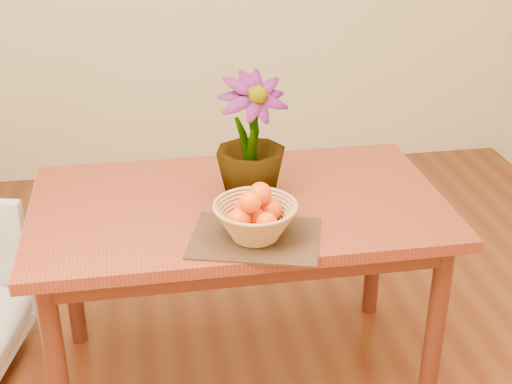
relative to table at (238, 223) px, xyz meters
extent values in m
cube|color=maroon|center=(0.00, 0.00, 0.07)|extent=(1.40, 0.80, 0.04)
cube|color=#471C10|center=(0.00, 0.00, 0.01)|extent=(1.28, 0.68, 0.08)
cylinder|color=#471C10|center=(-0.62, -0.32, -0.31)|extent=(0.06, 0.06, 0.71)
cylinder|color=#471C10|center=(0.62, -0.32, -0.31)|extent=(0.06, 0.06, 0.71)
cylinder|color=#471C10|center=(-0.62, 0.32, -0.31)|extent=(0.06, 0.06, 0.71)
cylinder|color=#471C10|center=(0.62, 0.32, -0.31)|extent=(0.06, 0.06, 0.71)
cube|color=#382414|center=(0.01, -0.26, 0.09)|extent=(0.46, 0.39, 0.01)
cylinder|color=#AD7248|center=(0.01, -0.26, 0.10)|extent=(0.13, 0.13, 0.01)
sphere|color=#E94503|center=(0.01, -0.26, 0.17)|extent=(0.06, 0.06, 0.06)
sphere|color=#E94503|center=(0.07, -0.24, 0.17)|extent=(0.07, 0.07, 0.07)
sphere|color=#E94503|center=(-0.01, -0.21, 0.17)|extent=(0.06, 0.06, 0.06)
sphere|color=#E94503|center=(-0.04, -0.29, 0.17)|extent=(0.07, 0.07, 0.07)
sphere|color=#E94503|center=(0.04, -0.32, 0.17)|extent=(0.06, 0.06, 0.06)
sphere|color=#E94503|center=(0.03, -0.24, 0.23)|extent=(0.07, 0.07, 0.07)
sphere|color=#E94503|center=(0.00, -0.29, 0.23)|extent=(0.07, 0.07, 0.07)
imported|color=#184614|center=(0.05, 0.03, 0.30)|extent=(0.28, 0.28, 0.43)
camera|label=1|loc=(-0.30, -2.14, 1.19)|focal=50.00mm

